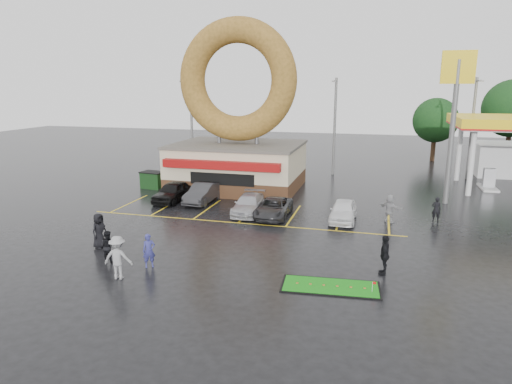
% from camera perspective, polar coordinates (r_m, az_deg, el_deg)
% --- Properties ---
extents(ground, '(120.00, 120.00, 0.00)m').
position_cam_1_polar(ground, '(25.21, -4.58, -6.06)').
color(ground, black).
rests_on(ground, ground).
extents(donut_shop, '(10.20, 8.70, 13.50)m').
position_cam_1_polar(donut_shop, '(37.26, -2.32, 7.27)').
color(donut_shop, '#472B19').
rests_on(donut_shop, ground).
extents(shell_sign, '(2.20, 0.36, 10.60)m').
position_cam_1_polar(shell_sign, '(34.72, 23.65, 10.59)').
color(shell_sign, slate).
rests_on(shell_sign, ground).
extents(streetlight_left, '(0.40, 2.21, 9.00)m').
position_cam_1_polar(streetlight_left, '(46.15, -8.10, 8.68)').
color(streetlight_left, slate).
rests_on(streetlight_left, ground).
extents(streetlight_mid, '(0.40, 2.21, 9.00)m').
position_cam_1_polar(streetlight_mid, '(43.63, 9.80, 8.36)').
color(streetlight_mid, slate).
rests_on(streetlight_mid, ground).
extents(streetlight_right, '(0.40, 2.21, 9.00)m').
position_cam_1_polar(streetlight_right, '(45.11, 25.40, 7.45)').
color(streetlight_right, slate).
rests_on(streetlight_right, ground).
extents(tree_far_c, '(6.30, 6.30, 9.00)m').
position_cam_1_polar(tree_far_c, '(58.10, 29.38, 9.08)').
color(tree_far_c, '#332114').
rests_on(tree_far_c, ground).
extents(tree_far_d, '(4.90, 4.90, 7.00)m').
position_cam_1_polar(tree_far_d, '(54.81, 21.53, 8.33)').
color(tree_far_d, '#332114').
rests_on(tree_far_d, ground).
extents(car_black, '(1.82, 4.28, 1.44)m').
position_cam_1_polar(car_black, '(33.90, -10.37, 0.05)').
color(car_black, black).
rests_on(car_black, ground).
extents(car_dgrey, '(1.63, 4.30, 1.40)m').
position_cam_1_polar(car_dgrey, '(33.24, -6.63, -0.12)').
color(car_dgrey, '#2B2B2D').
rests_on(car_dgrey, ground).
extents(car_silver, '(1.97, 4.33, 1.23)m').
position_cam_1_polar(car_silver, '(30.21, -0.93, -1.54)').
color(car_silver, '#AEAEB3').
rests_on(car_silver, ground).
extents(car_grey, '(2.00, 4.26, 1.18)m').
position_cam_1_polar(car_grey, '(29.46, 2.22, -1.98)').
color(car_grey, '#2C2C2E').
rests_on(car_grey, ground).
extents(car_white, '(1.59, 3.89, 1.32)m').
position_cam_1_polar(car_white, '(29.01, 10.85, -2.31)').
color(car_white, white).
rests_on(car_white, ground).
extents(person_blue, '(0.70, 0.65, 1.60)m').
position_cam_1_polar(person_blue, '(21.91, -13.23, -7.16)').
color(person_blue, navy).
rests_on(person_blue, ground).
extents(person_blackjkt, '(0.80, 0.65, 1.55)m').
position_cam_1_polar(person_blackjkt, '(23.10, -18.05, -6.47)').
color(person_blackjkt, black).
rests_on(person_blackjkt, ground).
extents(person_hoodie, '(1.35, 0.89, 1.95)m').
position_cam_1_polar(person_hoodie, '(20.95, -16.87, -7.84)').
color(person_hoodie, gray).
rests_on(person_hoodie, ground).
extents(person_bystander, '(0.79, 1.02, 1.85)m').
position_cam_1_polar(person_bystander, '(25.13, -19.01, -4.60)').
color(person_bystander, black).
rests_on(person_bystander, ground).
extents(person_cameraman, '(0.50, 1.10, 1.84)m').
position_cam_1_polar(person_cameraman, '(21.32, 15.78, -7.56)').
color(person_cameraman, black).
rests_on(person_cameraman, ground).
extents(person_walker_near, '(1.63, 1.36, 1.75)m').
position_cam_1_polar(person_walker_near, '(29.41, 16.39, -1.97)').
color(person_walker_near, '#97979A').
rests_on(person_walker_near, ground).
extents(person_walker_far, '(0.56, 0.37, 1.54)m').
position_cam_1_polar(person_walker_far, '(30.53, 21.61, -2.02)').
color(person_walker_far, black).
rests_on(person_walker_far, ground).
extents(dumpster, '(1.96, 1.45, 1.30)m').
position_cam_1_polar(dumpster, '(38.63, -12.75, 1.43)').
color(dumpster, '#163B17').
rests_on(dumpster, ground).
extents(putting_green, '(4.25, 2.11, 0.52)m').
position_cam_1_polar(putting_green, '(19.84, 9.30, -11.59)').
color(putting_green, black).
rests_on(putting_green, ground).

